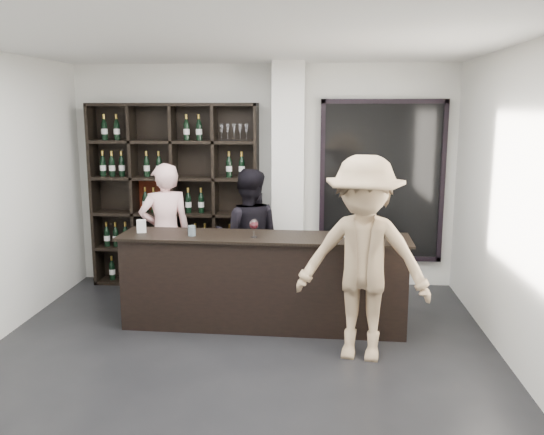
# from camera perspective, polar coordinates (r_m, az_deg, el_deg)

# --- Properties ---
(floor) EXTENTS (5.00, 5.50, 0.01)m
(floor) POSITION_cam_1_polar(r_m,az_deg,el_deg) (5.39, -3.65, -14.97)
(floor) COLOR black
(floor) RESTS_ON ground
(wine_shelf) EXTENTS (2.20, 0.35, 2.40)m
(wine_shelf) POSITION_cam_1_polar(r_m,az_deg,el_deg) (7.68, -9.59, 2.14)
(wine_shelf) COLOR black
(wine_shelf) RESTS_ON floor
(structural_column) EXTENTS (0.40, 0.40, 2.90)m
(structural_column) POSITION_cam_1_polar(r_m,az_deg,el_deg) (7.34, 1.64, 3.86)
(structural_column) COLOR silver
(structural_column) RESTS_ON floor
(glass_panel) EXTENTS (1.60, 0.08, 2.10)m
(glass_panel) POSITION_cam_1_polar(r_m,az_deg,el_deg) (7.60, 10.81, 3.53)
(glass_panel) COLOR black
(glass_panel) RESTS_ON floor
(tasting_counter) EXTENTS (3.07, 0.64, 1.01)m
(tasting_counter) POSITION_cam_1_polar(r_m,az_deg,el_deg) (6.21, -0.84, -6.35)
(tasting_counter) COLOR black
(tasting_counter) RESTS_ON floor
(taster_pink) EXTENTS (0.73, 0.63, 1.70)m
(taster_pink) POSITION_cam_1_polar(r_m,az_deg,el_deg) (7.05, -10.50, -1.56)
(taster_pink) COLOR #FFC3C1
(taster_pink) RESTS_ON floor
(taster_black) EXTENTS (0.83, 0.66, 1.64)m
(taster_black) POSITION_cam_1_polar(r_m,az_deg,el_deg) (6.87, -2.40, -1.96)
(taster_black) COLOR black
(taster_black) RESTS_ON floor
(customer) EXTENTS (1.35, 0.93, 1.92)m
(customer) POSITION_cam_1_polar(r_m,az_deg,el_deg) (5.40, 9.01, -4.09)
(customer) COLOR tan
(customer) RESTS_ON floor
(wine_glass) EXTENTS (0.11, 0.11, 0.22)m
(wine_glass) POSITION_cam_1_polar(r_m,az_deg,el_deg) (5.97, -1.81, -0.97)
(wine_glass) COLOR white
(wine_glass) RESTS_ON tasting_counter
(spit_cup) EXTENTS (0.09, 0.09, 0.11)m
(spit_cup) POSITION_cam_1_polar(r_m,az_deg,el_deg) (6.12, -7.96, -1.31)
(spit_cup) COLOR #9BB4C1
(spit_cup) RESTS_ON tasting_counter
(napkin_stack) EXTENTS (0.15, 0.15, 0.02)m
(napkin_stack) POSITION_cam_1_polar(r_m,az_deg,el_deg) (6.11, 7.52, -1.75)
(napkin_stack) COLOR white
(napkin_stack) RESTS_ON tasting_counter
(card_stand) EXTENTS (0.10, 0.06, 0.14)m
(card_stand) POSITION_cam_1_polar(r_m,az_deg,el_deg) (6.37, -12.81, -0.85)
(card_stand) COLOR white
(card_stand) RESTS_ON tasting_counter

